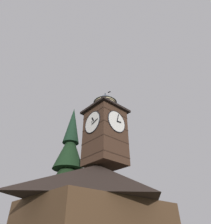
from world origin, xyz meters
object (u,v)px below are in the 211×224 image
object	(u,v)px
building_main	(97,207)
flying_bird_high	(109,92)
clock_tower	(105,129)
moon	(53,195)
pine_tree_behind	(66,185)

from	to	relation	value
building_main	flying_bird_high	size ratio (longest dim) A/B	23.09
flying_bird_high	clock_tower	bearing A→B (deg)	40.11
clock_tower	flying_bird_high	bearing A→B (deg)	-139.89
building_main	flying_bird_high	world-z (taller)	flying_bird_high
clock_tower	moon	world-z (taller)	clock_tower
moon	flying_bird_high	size ratio (longest dim) A/B	3.01
clock_tower	moon	distance (m)	43.91
clock_tower	moon	xyz separation A→B (m)	(-16.04, -40.87, -0.41)
building_main	clock_tower	distance (m)	8.07
pine_tree_behind	moon	distance (m)	39.45
moon	flying_bird_high	world-z (taller)	flying_bird_high
clock_tower	moon	size ratio (longest dim) A/B	5.89
flying_bird_high	pine_tree_behind	bearing A→B (deg)	-31.48
building_main	clock_tower	bearing A→B (deg)	174.03
pine_tree_behind	clock_tower	bearing A→B (deg)	99.79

